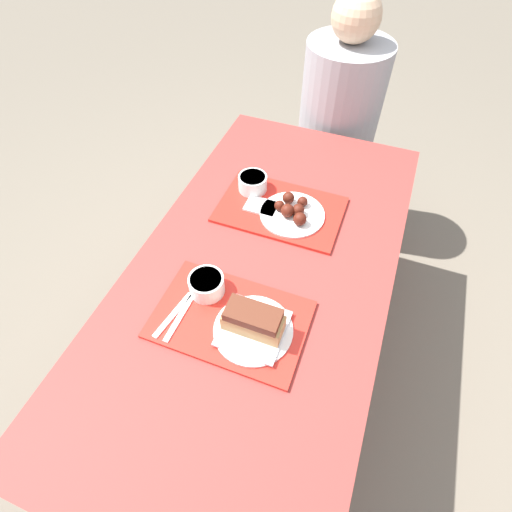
% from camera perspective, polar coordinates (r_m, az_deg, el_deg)
% --- Properties ---
extents(ground_plane, '(12.00, 12.00, 0.00)m').
position_cam_1_polar(ground_plane, '(1.92, 0.59, -15.03)').
color(ground_plane, '#706656').
extents(picnic_table, '(0.82, 1.62, 0.73)m').
position_cam_1_polar(picnic_table, '(1.37, 0.81, -3.99)').
color(picnic_table, maroon).
rests_on(picnic_table, ground_plane).
extents(picnic_bench_far, '(0.78, 0.28, 0.47)m').
position_cam_1_polar(picnic_bench_far, '(2.25, 10.12, 12.74)').
color(picnic_bench_far, maroon).
rests_on(picnic_bench_far, ground_plane).
extents(tray_near, '(0.44, 0.29, 0.01)m').
position_cam_1_polar(tray_near, '(1.18, -3.66, -8.99)').
color(tray_near, red).
rests_on(tray_near, picnic_table).
extents(tray_far, '(0.44, 0.29, 0.01)m').
position_cam_1_polar(tray_far, '(1.46, 3.49, 6.66)').
color(tray_far, red).
rests_on(tray_far, picnic_table).
extents(bowl_coleslaw_near, '(0.11, 0.11, 0.06)m').
position_cam_1_polar(bowl_coleslaw_near, '(1.20, -7.08, -3.99)').
color(bowl_coleslaw_near, white).
rests_on(bowl_coleslaw_near, tray_near).
extents(brisket_sandwich_plate, '(0.23, 0.23, 0.10)m').
position_cam_1_polar(brisket_sandwich_plate, '(1.12, -0.40, -9.67)').
color(brisket_sandwich_plate, white).
rests_on(brisket_sandwich_plate, tray_near).
extents(plastic_fork_near, '(0.04, 0.17, 0.00)m').
position_cam_1_polar(plastic_fork_near, '(1.20, -11.76, -8.21)').
color(plastic_fork_near, white).
rests_on(plastic_fork_near, tray_near).
extents(plastic_knife_near, '(0.02, 0.17, 0.00)m').
position_cam_1_polar(plastic_knife_near, '(1.19, -10.83, -8.56)').
color(plastic_knife_near, white).
rests_on(plastic_knife_near, tray_near).
extents(condiment_packet, '(0.04, 0.03, 0.01)m').
position_cam_1_polar(condiment_packet, '(1.20, -1.54, -6.57)').
color(condiment_packet, '#3F3F47').
rests_on(condiment_packet, tray_near).
extents(bowl_coleslaw_far, '(0.11, 0.11, 0.06)m').
position_cam_1_polar(bowl_coleslaw_far, '(1.51, -0.48, 10.51)').
color(bowl_coleslaw_far, white).
rests_on(bowl_coleslaw_far, tray_far).
extents(wings_plate_far, '(0.23, 0.23, 0.06)m').
position_cam_1_polar(wings_plate_far, '(1.43, 5.25, 6.40)').
color(wings_plate_far, white).
rests_on(wings_plate_far, tray_far).
extents(napkin_far, '(0.11, 0.08, 0.01)m').
position_cam_1_polar(napkin_far, '(1.46, 0.76, 7.12)').
color(napkin_far, white).
rests_on(napkin_far, tray_far).
extents(person_seated_across, '(0.38, 0.38, 0.76)m').
position_cam_1_polar(person_seated_across, '(2.04, 12.20, 21.32)').
color(person_seated_across, '#9E9EA3').
rests_on(person_seated_across, picnic_bench_far).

